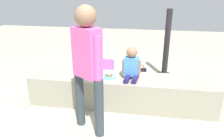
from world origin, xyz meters
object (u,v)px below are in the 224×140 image
at_px(water_bottle_near_gift, 68,75).
at_px(water_bottle_far_side, 87,83).
at_px(child_seated, 132,65).
at_px(party_cup_red, 139,84).
at_px(cake_plate, 109,76).
at_px(cake_box_white, 81,71).
at_px(gift_bag, 108,66).
at_px(handbag_brown_canvas, 97,78).
at_px(handbag_black_leather, 139,74).
at_px(adult_standing, 87,60).

xyz_separation_m(water_bottle_near_gift, water_bottle_far_side, (0.46, -0.32, 0.01)).
distance_m(child_seated, party_cup_red, 0.95).
bearing_deg(child_seated, cake_plate, -179.75).
bearing_deg(cake_box_white, gift_bag, 13.37).
bearing_deg(party_cup_red, gift_bag, 141.36).
relative_size(water_bottle_near_gift, handbag_brown_canvas, 0.74).
height_order(water_bottle_far_side, handbag_black_leather, handbag_black_leather).
bearing_deg(adult_standing, cake_box_white, 109.89).
distance_m(water_bottle_near_gift, handbag_brown_canvas, 0.58).
height_order(gift_bag, handbag_brown_canvas, gift_bag).
distance_m(child_seated, adult_standing, 0.88).
bearing_deg(child_seated, cake_box_white, 135.00).
xyz_separation_m(adult_standing, gift_bag, (-0.12, 1.95, -0.80)).
bearing_deg(water_bottle_near_gift, party_cup_red, -2.26).
height_order(child_seated, gift_bag, child_seated).
relative_size(adult_standing, water_bottle_far_side, 6.84).
xyz_separation_m(party_cup_red, handbag_black_leather, (-0.00, 0.27, 0.07)).
relative_size(gift_bag, handbag_brown_canvas, 1.20).
bearing_deg(water_bottle_near_gift, cake_plate, -39.10).
bearing_deg(handbag_black_leather, cake_box_white, 173.39).
xyz_separation_m(cake_plate, handbag_black_leather, (0.42, 0.99, -0.36)).
bearing_deg(party_cup_red, water_bottle_far_side, -163.79).
bearing_deg(cake_plate, party_cup_red, 59.36).
bearing_deg(child_seated, handbag_black_leather, 84.84).
relative_size(adult_standing, gift_bag, 4.48).
relative_size(party_cup_red, handbag_brown_canvas, 0.34).
height_order(cake_plate, water_bottle_near_gift, cake_plate).
bearing_deg(adult_standing, water_bottle_near_gift, 119.11).
distance_m(adult_standing, cake_box_white, 2.13).
bearing_deg(cake_box_white, cake_plate, -54.92).
distance_m(child_seated, cake_box_white, 1.70).
bearing_deg(child_seated, water_bottle_near_gift, 149.05).
relative_size(gift_bag, handbag_black_leather, 1.07).
distance_m(adult_standing, cake_plate, 0.85).
distance_m(adult_standing, handbag_black_leather, 1.96).
distance_m(water_bottle_near_gift, handbag_black_leather, 1.39).
bearing_deg(water_bottle_near_gift, handbag_brown_canvas, -4.11).
bearing_deg(child_seated, gift_bag, 114.98).
relative_size(cake_plate, gift_bag, 0.64).
relative_size(water_bottle_far_side, handbag_black_leather, 0.70).
bearing_deg(handbag_black_leather, gift_bag, 158.19).
bearing_deg(water_bottle_far_side, handbag_black_leather, 30.41).
relative_size(cake_plate, party_cup_red, 2.24).
height_order(adult_standing, gift_bag, adult_standing).
height_order(water_bottle_far_side, cake_box_white, water_bottle_far_side).
xyz_separation_m(child_seated, cake_box_white, (-1.13, 1.13, -0.61)).
height_order(water_bottle_near_gift, handbag_black_leather, handbag_black_leather).
xyz_separation_m(water_bottle_far_side, handbag_brown_canvas, (0.12, 0.28, -0.01)).
distance_m(water_bottle_far_side, cake_box_white, 0.74).
relative_size(child_seated, adult_standing, 0.31).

